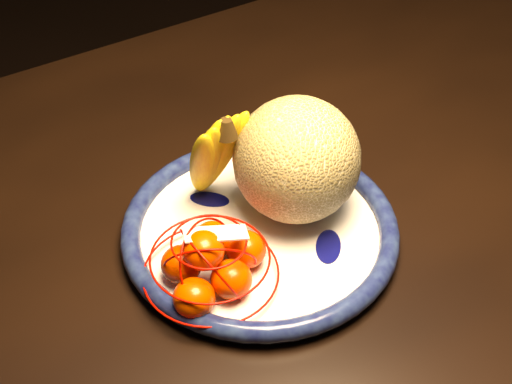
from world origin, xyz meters
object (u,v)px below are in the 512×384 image
cantaloupe (297,160)px  banana_bunch (212,153)px  fruit_bowl (260,230)px  mandarin_bag (211,263)px  dining_table (355,178)px

cantaloupe → banana_bunch: same height
fruit_bowl → mandarin_bag: 0.10m
dining_table → fruit_bowl: (-0.23, -0.10, 0.09)m
dining_table → cantaloupe: cantaloupe is taller
cantaloupe → mandarin_bag: bearing=-159.3°
dining_table → banana_bunch: banana_bunch is taller
fruit_bowl → mandarin_bag: mandarin_bag is taller
dining_table → fruit_bowl: size_ratio=4.43×
fruit_bowl → mandarin_bag: bearing=-154.6°
fruit_bowl → banana_bunch: 0.11m
fruit_bowl → cantaloupe: size_ratio=2.20×
banana_bunch → fruit_bowl: bearing=-86.2°
dining_table → fruit_bowl: 0.27m
fruit_bowl → dining_table: bearing=24.1°
cantaloupe → fruit_bowl: bearing=-166.8°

